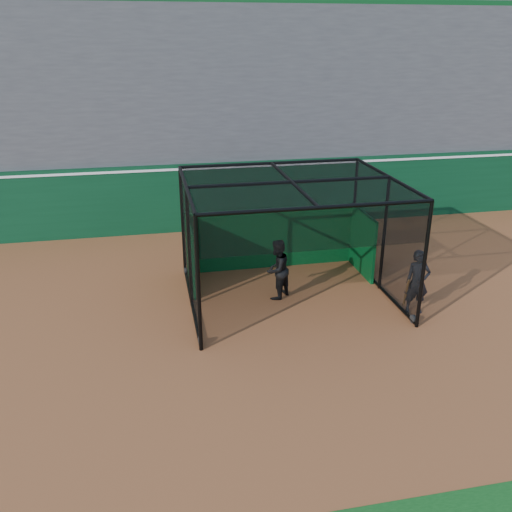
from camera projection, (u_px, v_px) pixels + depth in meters
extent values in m
plane|color=brown|center=(273.00, 342.00, 12.80)|extent=(120.00, 120.00, 0.00)
cube|color=#0A391D|center=(221.00, 195.00, 20.05)|extent=(50.00, 0.45, 2.50)
cube|color=white|center=(220.00, 166.00, 19.64)|extent=(50.00, 0.50, 0.08)
cube|color=#4C4C4F|center=(206.00, 110.00, 22.59)|extent=(50.00, 7.85, 7.75)
cube|color=#07471B|center=(272.00, 238.00, 16.66)|extent=(5.25, 0.10, 1.90)
cylinder|color=black|center=(200.00, 341.00, 12.62)|extent=(0.08, 0.22, 0.22)
cylinder|color=black|center=(413.00, 319.00, 13.61)|extent=(0.08, 0.22, 0.22)
cylinder|color=black|center=(186.00, 271.00, 16.40)|extent=(0.08, 0.22, 0.22)
cylinder|color=black|center=(353.00, 258.00, 17.40)|extent=(0.08, 0.22, 0.22)
imported|color=black|center=(277.00, 269.00, 14.69)|extent=(1.03, 1.02, 1.68)
imported|color=black|center=(417.00, 282.00, 13.90)|extent=(0.69, 0.52, 1.71)
cylinder|color=#593819|center=(406.00, 293.00, 14.01)|extent=(0.14, 0.33, 0.85)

